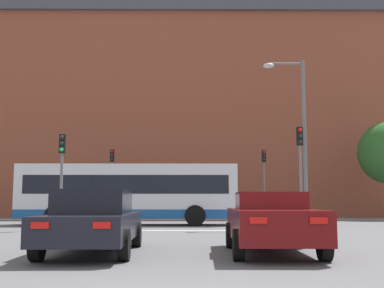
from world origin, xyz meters
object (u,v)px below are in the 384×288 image
car_saloon_left (94,221)px  street_lamp_junction (298,125)px  car_roadster_right (271,222)px  traffic_light_far_left (112,173)px  bus_crossing_lead (129,193)px  traffic_light_far_right (264,173)px  traffic_light_near_left (62,165)px  pedestrian_waiting (81,203)px  traffic_light_near_right (300,160)px

car_saloon_left → street_lamp_junction: size_ratio=0.64×
car_roadster_right → traffic_light_far_left: size_ratio=0.99×
bus_crossing_lead → traffic_light_far_right: bearing=130.7°
car_roadster_right → car_saloon_left: bearing=-179.8°
traffic_light_far_right → traffic_light_near_left: bearing=-132.4°
traffic_light_near_left → traffic_light_far_left: bearing=88.1°
pedestrian_waiting → traffic_light_far_right: bearing=146.7°
traffic_light_near_right → traffic_light_near_left: bearing=-176.1°
car_roadster_right → traffic_light_far_right: (3.02, 20.16, 2.31)m
traffic_light_near_left → street_lamp_junction: size_ratio=0.52×
car_roadster_right → traffic_light_near_right: size_ratio=1.01×
traffic_light_near_right → pedestrian_waiting: bearing=135.7°
traffic_light_near_right → traffic_light_near_left: traffic_light_near_right is taller
pedestrian_waiting → traffic_light_near_right: bearing=108.2°
bus_crossing_lead → traffic_light_near_right: size_ratio=2.45×
traffic_light_near_left → pedestrian_waiting: 12.68m
traffic_light_near_right → bus_crossing_lead: bearing=155.0°
traffic_light_near_right → street_lamp_junction: bearing=82.5°
traffic_light_near_left → street_lamp_junction: street_lamp_junction is taller
traffic_light_near_left → street_lamp_junction: 10.49m
bus_crossing_lead → traffic_light_near_right: (7.86, -3.66, 1.34)m
car_roadster_right → pedestrian_waiting: bearing=114.5°
traffic_light_near_left → pedestrian_waiting: (-1.90, 12.44, -1.60)m
car_saloon_left → street_lamp_junction: (7.09, 10.28, 3.85)m
car_saloon_left → car_roadster_right: bearing=-2.8°
traffic_light_far_right → traffic_light_far_left: size_ratio=1.01×
street_lamp_junction → pedestrian_waiting: 16.76m
traffic_light_near_right → street_lamp_junction: size_ratio=0.58×
car_saloon_left → traffic_light_near_right: size_ratio=1.11×
bus_crossing_lead → street_lamp_junction: 9.00m
traffic_light_far_left → bus_crossing_lead: bearing=-73.4°
car_saloon_left → car_roadster_right: 4.05m
traffic_light_far_left → pedestrian_waiting: size_ratio=2.46×
pedestrian_waiting → traffic_light_near_left: bearing=71.2°
traffic_light_near_right → street_lamp_junction: street_lamp_junction is taller
traffic_light_near_left → traffic_light_far_right: bearing=47.6°
bus_crossing_lead → street_lamp_junction: bearing=69.7°
car_saloon_left → street_lamp_junction: bearing=54.0°
street_lamp_junction → traffic_light_near_left: bearing=-172.2°
bus_crossing_lead → traffic_light_near_left: traffic_light_near_left is taller
bus_crossing_lead → pedestrian_waiting: bus_crossing_lead is taller
bus_crossing_lead → traffic_light_far_right: (7.93, 6.83, 1.42)m
street_lamp_junction → car_roadster_right: bearing=-106.4°
car_saloon_left → bus_crossing_lead: bearing=92.3°
bus_crossing_lead → traffic_light_near_left: (-2.27, -4.35, 1.09)m
car_roadster_right → traffic_light_far_right: 20.51m
traffic_light_far_left → pedestrian_waiting: 3.40m
car_roadster_right → traffic_light_near_left: bearing=130.2°
car_roadster_right → traffic_light_near_left: 11.66m
traffic_light_far_left → street_lamp_junction: 13.69m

